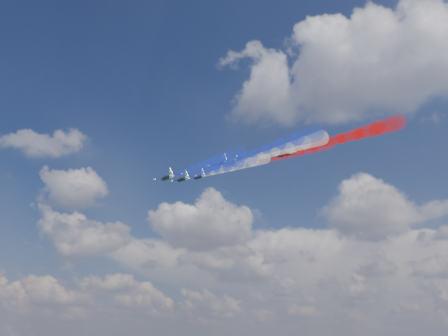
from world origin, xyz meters
The scene contains 16 objects.
jet_lead centered at (0.61, -5.98, 149.30)m, with size 8.74×10.92×2.91m, color black, non-canonical shape.
trail_lead centered at (20.96, -21.11, 145.08)m, with size 3.64×41.77×3.64m, color white, non-canonical shape.
jet_inner_left centered at (3.74, -21.41, 143.74)m, with size 8.74×10.92×2.91m, color black, non-canonical shape.
trail_inner_left centered at (24.09, -36.55, 139.52)m, with size 3.64×41.77×3.64m, color #182ED1, non-canonical shape.
jet_inner_right centered at (18.44, -5.57, 150.52)m, with size 8.74×10.92×2.91m, color black, non-canonical shape.
trail_inner_right centered at (38.79, -20.70, 146.30)m, with size 3.64×41.77×3.64m, color red, non-canonical shape.
jet_outer_left centered at (8.30, -36.88, 139.27)m, with size 8.74×10.92×2.91m, color black, non-canonical shape.
trail_outer_left centered at (28.65, -52.01, 135.04)m, with size 3.64×41.77×3.64m, color #182ED1, non-canonical shape.
jet_center_third centered at (21.85, -22.19, 145.41)m, with size 8.74×10.92×2.91m, color black, non-canonical shape.
trail_center_third centered at (42.20, -37.33, 141.19)m, with size 3.64×41.77×3.64m, color white, non-canonical shape.
jet_outer_right centered at (34.92, -5.81, 152.22)m, with size 8.74×10.92×2.91m, color black, non-canonical shape.
trail_outer_right centered at (55.28, -20.95, 148.00)m, with size 3.64×41.77×3.64m, color red, non-canonical shape.
jet_rear_left centered at (24.80, -35.36, 141.24)m, with size 8.74×10.92×2.91m, color black, non-canonical shape.
trail_rear_left centered at (45.15, -50.49, 137.01)m, with size 3.64×41.77×3.64m, color #182ED1, non-canonical shape.
jet_rear_right centered at (38.82, -21.23, 146.29)m, with size 8.74×10.92×2.91m, color black, non-canonical shape.
trail_rear_right centered at (59.17, -36.36, 142.07)m, with size 3.64×41.77×3.64m, color red, non-canonical shape.
Camera 1 is at (92.74, -160.58, 92.37)m, focal length 43.66 mm.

